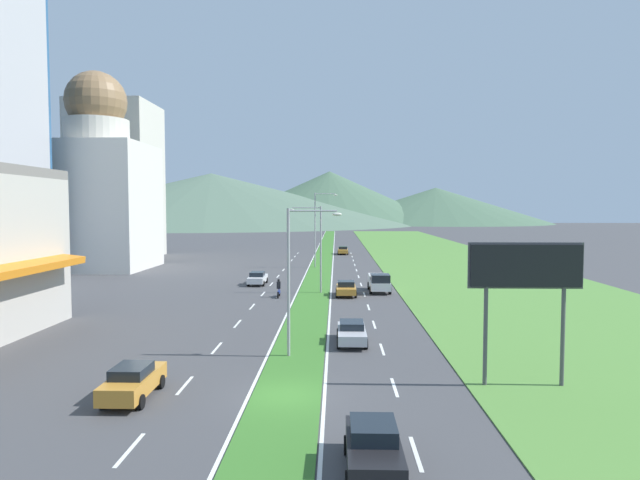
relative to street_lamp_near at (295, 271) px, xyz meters
The scene contains 48 objects.
ground_plane 8.45m from the street_lamp_near, 89.10° to the right, with size 600.00×600.00×0.00m, color #424244.
grass_median 53.44m from the street_lamp_near, 89.89° to the left, with size 3.20×240.00×0.06m, color #387028.
grass_verge_right 57.31m from the street_lamp_near, 68.74° to the left, with size 24.00×240.00×0.06m, color #518438.
lane_dash_left_2 14.38m from the street_lamp_near, 111.75° to the right, with size 0.16×2.80×0.01m, color silver.
lane_dash_left_3 8.89m from the street_lamp_near, 132.90° to the right, with size 0.16×2.80×0.01m, color silver.
lane_dash_left_4 7.30m from the street_lamp_near, 160.52° to the left, with size 0.16×2.80×0.01m, color silver.
lane_dash_left_5 11.38m from the street_lamp_near, 119.28° to the left, with size 0.16×2.80×0.01m, color silver.
lane_dash_left_6 17.54m from the street_lamp_near, 107.29° to the left, with size 0.16×2.80×0.01m, color silver.
lane_dash_left_7 24.24m from the street_lamp_near, 102.15° to the left, with size 0.16×2.80×0.01m, color silver.
lane_dash_left_8 31.14m from the street_lamp_near, 99.35° to the left, with size 0.16×2.80×0.01m, color silver.
lane_dash_left_9 38.13m from the street_lamp_near, 97.59° to the left, with size 0.16×2.80×0.01m, color silver.
lane_dash_left_10 45.17m from the street_lamp_near, 96.39° to the left, with size 0.16×2.80×0.01m, color silver.
lane_dash_left_11 52.23m from the street_lamp_near, 95.51° to the left, with size 0.16×2.80×0.01m, color silver.
lane_dash_left_12 59.31m from the street_lamp_near, 94.85° to the left, with size 0.16×2.80×0.01m, color silver.
lane_dash_left_13 66.41m from the street_lamp_near, 94.32° to the left, with size 0.16×2.80×0.01m, color silver.
lane_dash_left_14 73.51m from the street_lamp_near, 93.90° to the left, with size 0.16×2.80×0.01m, color silver.
lane_dash_right_2 14.46m from the street_lamp_near, 67.41° to the right, with size 0.16×2.80×0.01m, color silver.
lane_dash_right_3 9.01m from the street_lamp_near, 45.91° to the right, with size 0.16×2.80×0.01m, color silver.
lane_dash_right_4 7.45m from the street_lamp_near, 18.74° to the left, with size 0.16×2.80×0.01m, color silver.
lane_dash_right_5 11.47m from the street_lamp_near, 59.69° to the left, with size 0.16×2.80×0.01m, color silver.
lane_dash_right_6 17.60m from the street_lamp_near, 72.02° to the left, with size 0.16×2.80×0.01m, color silver.
lane_dash_right_7 24.29m from the street_lamp_near, 77.34° to the left, with size 0.16×2.80×0.01m, color silver.
lane_dash_right_8 31.18m from the street_lamp_near, 80.26° to the left, with size 0.16×2.80×0.01m, color silver.
lane_dash_right_9 38.16m from the street_lamp_near, 82.09° to the left, with size 0.16×2.80×0.01m, color silver.
lane_dash_right_10 45.19m from the street_lamp_near, 83.34° to the left, with size 0.16×2.80×0.01m, color silver.
lane_dash_right_11 52.25m from the street_lamp_near, 84.25° to the left, with size 0.16×2.80×0.01m, color silver.
lane_dash_right_12 59.33m from the street_lamp_near, 84.95° to the left, with size 0.16×2.80×0.01m, color silver.
lane_dash_right_13 66.42m from the street_lamp_near, 85.49° to the left, with size 0.16×2.80×0.01m, color silver.
lane_dash_right_14 73.52m from the street_lamp_near, 85.93° to the left, with size 0.16×2.80×0.01m, color silver.
edge_line_median_left 53.47m from the street_lamp_near, 91.77° to the left, with size 0.16×240.00×0.01m, color silver.
edge_line_median_right 53.47m from the street_lamp_near, 88.00° to the left, with size 0.16×240.00×0.01m, color silver.
domed_building 55.76m from the street_lamp_near, 124.57° to the left, with size 14.07×14.07×27.81m.
midrise_colored 74.14m from the street_lamp_near, 119.41° to the left, with size 13.12×13.12×26.86m, color beige.
hill_far_left 272.89m from the street_lamp_near, 103.87° to the left, with size 220.18×220.18×27.47m, color #516B56.
hill_far_center 284.95m from the street_lamp_near, 90.31° to the left, with size 132.54×132.54×29.74m, color #47664C.
hill_far_right 293.38m from the street_lamp_near, 78.26° to the left, with size 128.91×128.91×20.41m, color #47664C.
street_lamp_near is the anchor object (origin of this frame).
street_lamp_mid 23.94m from the street_lamp_near, 88.96° to the left, with size 3.29×0.43×8.84m.
street_lamp_far 47.83m from the street_lamp_near, 90.43° to the left, with size 3.33×0.46×10.85m.
billboard_roadside 12.54m from the street_lamp_near, 23.74° to the right, with size 5.49×0.28×7.01m.
car_0 10.82m from the street_lamp_near, 133.41° to the right, with size 1.87×4.43×1.55m.
car_1 71.39m from the street_lamp_near, 87.08° to the left, with size 1.98×4.72×1.47m.
car_2 22.93m from the street_lamp_near, 81.43° to the left, with size 2.03×4.07×1.45m.
car_3 14.93m from the street_lamp_near, 75.36° to the right, with size 1.90×4.17×1.59m.
car_4 30.95m from the street_lamp_near, 102.27° to the left, with size 1.91×4.59×1.46m.
car_5 6.38m from the street_lamp_near, 43.94° to the left, with size 1.91×4.51×1.38m.
pickup_truck_0 25.94m from the street_lamp_near, 74.56° to the left, with size 2.18×5.40×2.00m.
motorcycle_rider 21.89m from the street_lamp_near, 98.55° to the left, with size 0.36×2.00×1.80m.
Camera 1 is at (2.28, -24.67, 8.65)m, focal length 30.81 mm.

